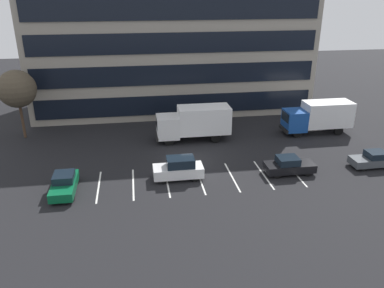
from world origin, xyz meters
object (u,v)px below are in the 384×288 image
suv_white (179,169)px  sedan_forest (64,184)px  sedan_charcoal (374,159)px  box_truck_blue (319,116)px  sedan_black (289,166)px  box_truck_white (195,122)px  bare_tree (17,89)px

suv_white → sedan_forest: bearing=-174.2°
sedan_charcoal → sedan_forest: 26.86m
sedan_charcoal → suv_white: suv_white is taller
sedan_charcoal → suv_white: (-17.64, 0.38, 0.23)m
box_truck_blue → sedan_black: box_truck_blue is taller
box_truck_white → suv_white: size_ratio=1.85×
box_truck_white → bare_tree: 18.61m
bare_tree → suv_white: bearing=-38.1°
box_truck_blue → bare_tree: 32.13m
box_truck_white → sedan_forest: box_truck_white is taller
suv_white → sedan_forest: (-9.21, -0.93, -0.20)m
bare_tree → sedan_forest: bearing=-64.9°
bare_tree → sedan_charcoal: bearing=-20.6°
box_truck_blue → sedan_charcoal: bearing=-82.7°
sedan_black → suv_white: bearing=177.1°
sedan_charcoal → bare_tree: 35.45m
box_truck_white → sedan_black: 11.36m
box_truck_white → sedan_black: size_ratio=1.82×
box_truck_blue → sedan_forest: size_ratio=1.77×
sedan_black → sedan_charcoal: bearing=0.8°
box_truck_blue → sedan_forest: bearing=-159.8°
sedan_black → suv_white: size_ratio=1.02×
suv_white → bare_tree: bearing=141.9°
sedan_black → sedan_charcoal: size_ratio=1.06×
sedan_black → bare_tree: size_ratio=0.59×
sedan_black → suv_white: 9.59m
box_truck_blue → sedan_charcoal: size_ratio=1.87×
box_truck_blue → box_truck_white: bearing=-179.7°
box_truck_white → bare_tree: bearing=168.9°
box_truck_blue → sedan_black: (-6.93, -9.01, -1.25)m
box_truck_blue → sedan_forest: (-25.71, -9.45, -1.25)m
sedan_forest → box_truck_white: bearing=38.2°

